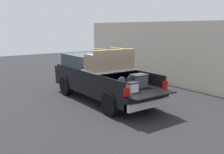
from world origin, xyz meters
TOP-DOWN VIEW (x-y plane):
  - ground_plane at (0.00, 0.00)m, footprint 40.00×40.00m
  - pickup_truck at (0.36, -0.00)m, footprint 6.05×2.06m
  - building_facade at (1.99, -4.63)m, footprint 11.89×0.36m
  - trash_can at (4.17, -2.93)m, footprint 0.60×0.60m

SIDE VIEW (x-z plane):
  - ground_plane at x=0.00m, z-range 0.00..0.00m
  - trash_can at x=4.17m, z-range 0.01..0.99m
  - pickup_truck at x=0.36m, z-range -0.15..2.08m
  - building_facade at x=1.99m, z-range 0.00..3.34m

